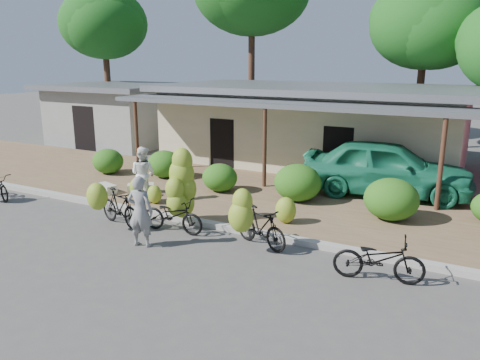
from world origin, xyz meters
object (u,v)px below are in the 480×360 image
(tree_center_right, at_px, (422,23))
(bike_far_right, at_px, (379,259))
(bike_right, at_px, (255,222))
(tree_back_left, at_px, (103,22))
(vendor, at_px, (140,211))
(bystander, at_px, (143,174))
(bike_left, at_px, (115,205))
(sack_far, at_px, (106,188))
(sack_near, at_px, (141,188))
(teal_van, at_px, (386,168))
(bike_center, at_px, (178,198))

(tree_center_right, xyz_separation_m, bike_far_right, (1.71, -15.70, -5.62))
(bike_right, relative_size, bike_far_right, 0.89)
(tree_back_left, height_order, vendor, tree_back_left)
(bystander, bearing_deg, bike_left, 107.54)
(tree_back_left, distance_m, tree_center_right, 17.36)
(tree_back_left, distance_m, bike_left, 17.98)
(tree_center_right, relative_size, sack_far, 10.79)
(tree_back_left, bearing_deg, vendor, -44.55)
(bike_left, relative_size, bike_right, 1.03)
(tree_back_left, distance_m, vendor, 19.40)
(bike_right, xyz_separation_m, sack_near, (-5.30, 2.19, -0.40))
(tree_center_right, height_order, bike_right, tree_center_right)
(teal_van, bearing_deg, bike_right, 153.87)
(bike_far_right, bearing_deg, bike_center, 71.96)
(bike_right, xyz_separation_m, bike_far_right, (2.98, -0.33, -0.19))
(bike_left, height_order, bystander, bystander)
(tree_center_right, height_order, bike_center, tree_center_right)
(bike_center, distance_m, bystander, 2.56)
(tree_back_left, bearing_deg, bike_right, -37.06)
(bike_left, relative_size, teal_van, 0.33)
(vendor, distance_m, teal_van, 8.18)
(bike_far_right, height_order, bystander, bystander)
(sack_near, xyz_separation_m, sack_far, (-1.04, -0.51, -0.01))
(tree_center_right, distance_m, sack_near, 15.84)
(bike_far_right, height_order, sack_near, bike_far_right)
(tree_back_left, height_order, sack_near, tree_back_left)
(bike_right, bearing_deg, bike_left, 115.97)
(sack_far, xyz_separation_m, teal_van, (8.22, 4.08, 0.77))
(bike_left, xyz_separation_m, sack_near, (-1.30, 2.59, -0.33))
(tree_back_left, relative_size, bystander, 4.91)
(bike_center, relative_size, bike_far_right, 1.13)
(vendor, bearing_deg, bike_center, -106.53)
(bike_right, relative_size, bystander, 1.00)
(tree_center_right, height_order, sack_far, tree_center_right)
(teal_van, bearing_deg, bike_far_right, -177.86)
(bike_left, xyz_separation_m, vendor, (1.50, -0.75, 0.28))
(bike_center, distance_m, teal_van, 6.97)
(bike_center, height_order, bystander, bike_center)
(bike_left, relative_size, vendor, 1.00)
(teal_van, bearing_deg, tree_back_left, 62.77)
(bike_left, bearing_deg, vendor, -101.88)
(bike_center, height_order, bike_far_right, bike_center)
(tree_center_right, bearing_deg, bike_far_right, -83.80)
(bike_right, bearing_deg, tree_center_right, 15.51)
(bystander, bearing_deg, tree_back_left, -43.26)
(bike_left, height_order, teal_van, teal_van)
(bike_right, relative_size, sack_near, 2.01)
(bystander, relative_size, teal_van, 0.32)
(bike_left, distance_m, bystander, 2.09)
(tree_back_left, bearing_deg, teal_van, -19.15)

